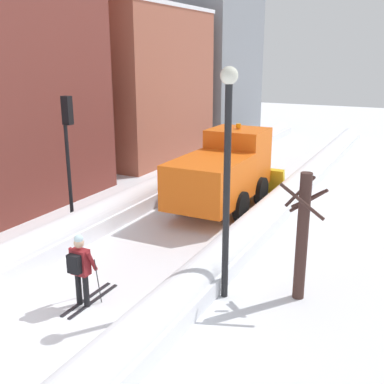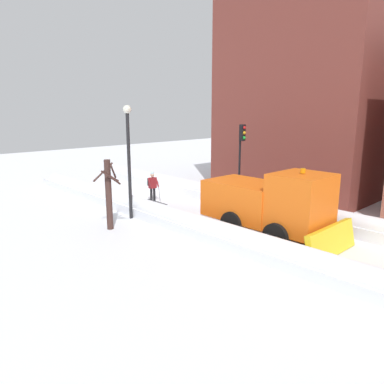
% 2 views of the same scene
% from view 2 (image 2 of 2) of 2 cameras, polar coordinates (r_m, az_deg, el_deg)
% --- Properties ---
extents(ground_plane, '(80.00, 80.00, 0.00)m').
position_cam_2_polar(ground_plane, '(16.21, 13.80, -6.78)').
color(ground_plane, white).
extents(snowbank_left, '(1.10, 36.00, 0.97)m').
position_cam_2_polar(snowbank_left, '(18.13, 18.16, -3.61)').
color(snowbank_left, white).
rests_on(snowbank_left, ground).
extents(snowbank_right, '(1.10, 36.00, 0.91)m').
position_cam_2_polar(snowbank_right, '(14.18, 8.35, -7.81)').
color(snowbank_right, white).
rests_on(snowbank_right, ground).
extents(building_brick_near, '(7.23, 9.87, 13.37)m').
position_cam_2_polar(building_brick_near, '(25.19, 17.36, 15.30)').
color(building_brick_near, brown).
rests_on(building_brick_near, ground).
extents(plow_truck, '(3.20, 5.98, 3.12)m').
position_cam_2_polar(plow_truck, '(15.66, 12.13, -1.74)').
color(plow_truck, orange).
rests_on(plow_truck, ground).
extents(skier, '(0.62, 1.80, 1.81)m').
position_cam_2_polar(skier, '(21.49, -6.16, 1.09)').
color(skier, black).
rests_on(skier, ground).
extents(traffic_light_pole, '(0.28, 0.42, 4.50)m').
position_cam_2_polar(traffic_light_pole, '(20.83, 7.68, 6.67)').
color(traffic_light_pole, black).
rests_on(traffic_light_pole, ground).
extents(street_lamp, '(0.40, 0.40, 5.51)m').
position_cam_2_polar(street_lamp, '(17.94, -9.84, 6.64)').
color(street_lamp, black).
rests_on(street_lamp, ground).
extents(bare_tree_near, '(1.06, 0.92, 3.17)m').
position_cam_2_polar(bare_tree_near, '(16.72, -12.82, -0.15)').
color(bare_tree_near, '#402924').
rests_on(bare_tree_near, ground).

